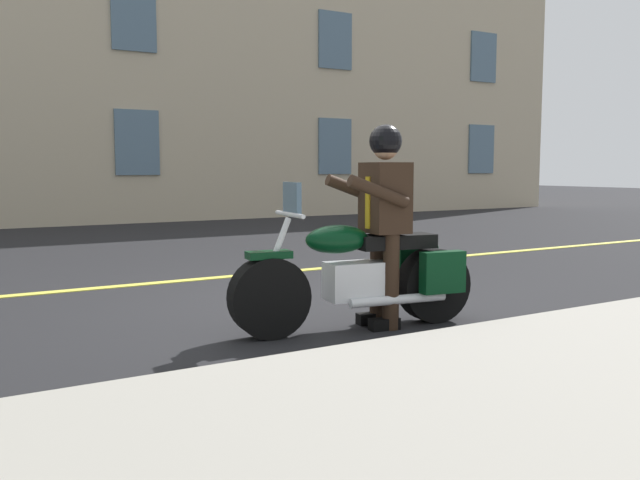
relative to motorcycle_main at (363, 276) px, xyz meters
The scene contains 5 objects.
ground_plane 1.25m from the motorcycle_main, 89.69° to the right, with size 80.00×80.00×0.00m, color black.
lane_center_stripe 3.20m from the motorcycle_main, 89.89° to the right, with size 60.00×0.16×0.01m, color #E5DB4C.
motorcycle_main is the anchor object (origin of this frame).
rider_main 0.61m from the motorcycle_main, behind, with size 0.68×0.61×1.74m.
building_backdrop 16.10m from the motorcycle_main, 96.13° to the right, with size 28.88×6.06×11.18m.
Camera 1 is at (3.29, 5.91, 1.37)m, focal length 38.40 mm.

